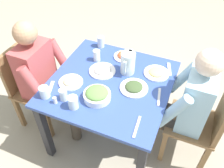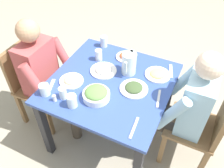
{
  "view_description": "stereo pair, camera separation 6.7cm",
  "coord_description": "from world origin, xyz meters",
  "px_view_note": "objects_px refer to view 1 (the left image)",
  "views": [
    {
      "loc": [
        1.29,
        0.56,
        2.03
      ],
      "look_at": [
        0.05,
        0.04,
        0.74
      ],
      "focal_mm": 38.15,
      "sensor_mm": 36.0,
      "label": 1
    },
    {
      "loc": [
        1.26,
        0.62,
        2.03
      ],
      "look_at": [
        0.05,
        0.04,
        0.74
      ],
      "focal_mm": 38.15,
      "sensor_mm": 36.0,
      "label": 2
    }
  ],
  "objects_px": {
    "chair_far": "(204,122)",
    "water_glass_by_pitcher": "(63,95)",
    "salt_shaker": "(55,100)",
    "plate_yoghurt": "(102,70)",
    "water_glass_far_right": "(97,55)",
    "water_glass_far_left": "(101,42)",
    "plate_beans": "(71,82)",
    "plate_rice_curry": "(124,56)",
    "water_pitcher": "(128,63)",
    "chair_near": "(31,83)",
    "salad_bowl": "(97,95)",
    "water_glass_center": "(45,92)",
    "plate_fries": "(156,73)",
    "dining_table": "(110,91)",
    "plate_dolmas": "(134,88)",
    "diner_far": "(182,103)",
    "diner_near": "(46,78)",
    "water_glass_near_left": "(73,102)"
  },
  "relations": [
    {
      "from": "plate_dolmas",
      "to": "water_pitcher",
      "type": "bearing_deg",
      "value": -146.08
    },
    {
      "from": "water_glass_far_left",
      "to": "chair_near",
      "type": "bearing_deg",
      "value": -44.73
    },
    {
      "from": "salt_shaker",
      "to": "water_glass_far_left",
      "type": "bearing_deg",
      "value": 179.65
    },
    {
      "from": "salt_shaker",
      "to": "diner_far",
      "type": "bearing_deg",
      "value": 117.54
    },
    {
      "from": "dining_table",
      "to": "plate_dolmas",
      "type": "distance_m",
      "value": 0.24
    },
    {
      "from": "plate_rice_curry",
      "to": "diner_far",
      "type": "bearing_deg",
      "value": 66.43
    },
    {
      "from": "water_pitcher",
      "to": "water_glass_near_left",
      "type": "relative_size",
      "value": 1.89
    },
    {
      "from": "plate_beans",
      "to": "water_pitcher",
      "type": "bearing_deg",
      "value": 129.35
    },
    {
      "from": "water_pitcher",
      "to": "plate_yoghurt",
      "type": "relative_size",
      "value": 0.85
    },
    {
      "from": "plate_fries",
      "to": "water_glass_center",
      "type": "height_order",
      "value": "water_glass_center"
    },
    {
      "from": "plate_dolmas",
      "to": "plate_rice_curry",
      "type": "distance_m",
      "value": 0.41
    },
    {
      "from": "chair_far",
      "to": "water_glass_by_pitcher",
      "type": "xyz_separation_m",
      "value": [
        0.4,
        -1.03,
        0.28
      ]
    },
    {
      "from": "chair_far",
      "to": "water_glass_center",
      "type": "xyz_separation_m",
      "value": [
        0.43,
        -1.18,
        0.28
      ]
    },
    {
      "from": "water_pitcher",
      "to": "plate_fries",
      "type": "relative_size",
      "value": 0.9
    },
    {
      "from": "water_glass_center",
      "to": "water_glass_near_left",
      "type": "height_order",
      "value": "water_glass_near_left"
    },
    {
      "from": "chair_near",
      "to": "salad_bowl",
      "type": "height_order",
      "value": "chair_near"
    },
    {
      "from": "chair_far",
      "to": "plate_yoghurt",
      "type": "distance_m",
      "value": 0.93
    },
    {
      "from": "water_glass_far_right",
      "to": "plate_dolmas",
      "type": "bearing_deg",
      "value": 62.66
    },
    {
      "from": "plate_beans",
      "to": "water_glass_by_pitcher",
      "type": "relative_size",
      "value": 2.03
    },
    {
      "from": "water_glass_by_pitcher",
      "to": "diner_far",
      "type": "bearing_deg",
      "value": 115.55
    },
    {
      "from": "water_glass_far_right",
      "to": "diner_near",
      "type": "bearing_deg",
      "value": -50.01
    },
    {
      "from": "salt_shaker",
      "to": "plate_yoghurt",
      "type": "bearing_deg",
      "value": 159.45
    },
    {
      "from": "plate_beans",
      "to": "plate_rice_curry",
      "type": "bearing_deg",
      "value": 150.6
    },
    {
      "from": "water_glass_far_right",
      "to": "water_glass_far_left",
      "type": "distance_m",
      "value": 0.22
    },
    {
      "from": "diner_far",
      "to": "plate_yoghurt",
      "type": "relative_size",
      "value": 5.13
    },
    {
      "from": "salad_bowl",
      "to": "plate_rice_curry",
      "type": "distance_m",
      "value": 0.56
    },
    {
      "from": "plate_yoghurt",
      "to": "water_glass_far_left",
      "type": "relative_size",
      "value": 2.14
    },
    {
      "from": "dining_table",
      "to": "water_glass_by_pitcher",
      "type": "bearing_deg",
      "value": -38.3
    },
    {
      "from": "water_pitcher",
      "to": "salad_bowl",
      "type": "relative_size",
      "value": 0.92
    },
    {
      "from": "plate_beans",
      "to": "water_glass_far_right",
      "type": "relative_size",
      "value": 1.89
    },
    {
      "from": "chair_near",
      "to": "water_glass_by_pitcher",
      "type": "bearing_deg",
      "value": 67.58
    },
    {
      "from": "salad_bowl",
      "to": "water_glass_by_pitcher",
      "type": "height_order",
      "value": "water_glass_by_pitcher"
    },
    {
      "from": "water_glass_center",
      "to": "salt_shaker",
      "type": "distance_m",
      "value": 0.11
    },
    {
      "from": "diner_far",
      "to": "plate_dolmas",
      "type": "xyz_separation_m",
      "value": [
        0.09,
        -0.38,
        0.1
      ]
    },
    {
      "from": "plate_fries",
      "to": "plate_beans",
      "type": "distance_m",
      "value": 0.71
    },
    {
      "from": "dining_table",
      "to": "water_pitcher",
      "type": "height_order",
      "value": "water_pitcher"
    },
    {
      "from": "chair_near",
      "to": "plate_rice_curry",
      "type": "distance_m",
      "value": 0.92
    },
    {
      "from": "water_glass_far_right",
      "to": "salt_shaker",
      "type": "height_order",
      "value": "water_glass_far_right"
    },
    {
      "from": "chair_far",
      "to": "plate_yoghurt",
      "type": "bearing_deg",
      "value": -90.35
    },
    {
      "from": "diner_near",
      "to": "water_glass_far_left",
      "type": "relative_size",
      "value": 10.97
    },
    {
      "from": "plate_beans",
      "to": "plate_rice_curry",
      "type": "height_order",
      "value": "plate_rice_curry"
    },
    {
      "from": "chair_far",
      "to": "plate_dolmas",
      "type": "xyz_separation_m",
      "value": [
        0.09,
        -0.59,
        0.25
      ]
    },
    {
      "from": "dining_table",
      "to": "water_glass_far_left",
      "type": "xyz_separation_m",
      "value": [
        -0.42,
        -0.28,
        0.16
      ]
    },
    {
      "from": "water_pitcher",
      "to": "plate_yoghurt",
      "type": "bearing_deg",
      "value": -68.1
    },
    {
      "from": "plate_fries",
      "to": "chair_near",
      "type": "bearing_deg",
      "value": -73.5
    },
    {
      "from": "diner_far",
      "to": "salt_shaker",
      "type": "distance_m",
      "value": 0.99
    },
    {
      "from": "diner_near",
      "to": "plate_fries",
      "type": "distance_m",
      "value": 0.96
    },
    {
      "from": "water_glass_by_pitcher",
      "to": "water_glass_far_left",
      "type": "distance_m",
      "value": 0.74
    },
    {
      "from": "water_glass_center",
      "to": "salt_shaker",
      "type": "xyz_separation_m",
      "value": [
        0.03,
        0.11,
        -0.02
      ]
    },
    {
      "from": "chair_far",
      "to": "dining_table",
      "type": "bearing_deg",
      "value": -83.77
    }
  ]
}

